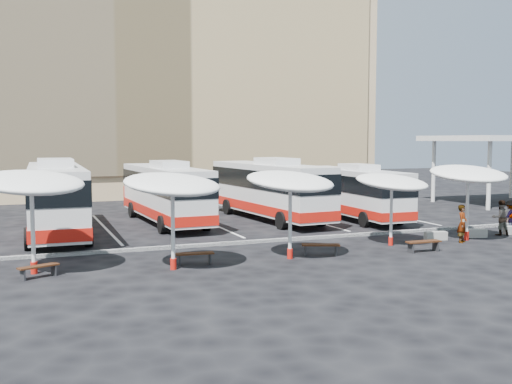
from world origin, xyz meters
name	(u,v)px	position (x,y,z in m)	size (l,w,h in m)	color
ground	(260,245)	(0.00, 0.00, 0.00)	(120.00, 120.00, 0.00)	black
sandstone_building	(134,57)	(0.00, 31.87, 12.63)	(42.00, 18.25, 29.60)	tan
service_canopy	(503,140)	(24.00, 10.00, 4.87)	(10.00, 8.00, 5.20)	silver
curb_divider	(256,242)	(0.00, 0.50, 0.07)	(34.00, 0.25, 0.15)	black
bay_lines	(209,223)	(0.00, 8.00, 0.01)	(24.15, 12.00, 0.01)	white
bus_0	(55,196)	(-8.66, 6.58, 2.02)	(3.17, 12.55, 3.96)	silver
bus_1	(165,191)	(-2.45, 8.84, 1.89)	(3.08, 11.74, 3.70)	silver
bus_2	(269,188)	(3.85, 8.09, 1.95)	(3.50, 12.20, 3.82)	silver
bus_3	(351,191)	(8.74, 6.58, 1.75)	(2.71, 10.85, 3.43)	silver
sunshade_0	(31,183)	(-9.94, -2.58, 3.34)	(4.94, 4.96, 3.93)	silver
sunshade_1	(172,185)	(-5.03, -3.75, 3.22)	(4.69, 4.71, 3.79)	silver
sunshade_2	(290,182)	(-0.06, -3.49, 3.19)	(4.42, 4.45, 3.75)	silver
sunshade_3	(392,182)	(5.60, -2.37, 2.93)	(4.03, 4.06, 3.45)	silver
sunshade_4	(468,174)	(9.88, -2.51, 3.23)	(4.07, 4.11, 3.80)	silver
wood_bench_0	(38,268)	(-9.81, -3.31, 0.34)	(1.47, 0.91, 0.44)	black
wood_bench_1	(195,255)	(-4.02, -3.14, 0.36)	(1.55, 0.60, 0.46)	black
wood_bench_2	(321,247)	(1.43, -3.36, 0.38)	(1.64, 1.03, 0.49)	black
wood_bench_3	(424,243)	(5.98, -4.30, 0.38)	(1.62, 0.46, 0.49)	black
conc_bench_0	(436,236)	(8.50, -1.94, 0.21)	(1.10, 0.37, 0.41)	gray
conc_bench_1	(475,233)	(10.85, -2.02, 0.21)	(1.14, 0.38, 0.43)	gray
passenger_0	(462,224)	(9.22, -2.97, 0.91)	(0.66, 0.43, 1.81)	black
passenger_1	(501,218)	(12.55, -1.95, 0.90)	(0.88, 0.68, 1.81)	black
passenger_3	(510,217)	(13.53, -1.58, 0.87)	(1.12, 0.64, 1.73)	black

